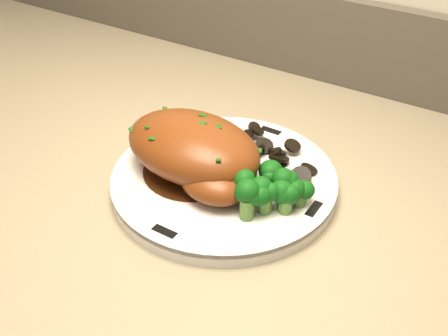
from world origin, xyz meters
The scene contains 9 objects.
plate centered at (-0.05, 1.70, 0.81)m, with size 0.24×0.24×0.02m, color silver.
rim_accent_0 centered at (-0.05, 1.80, 0.82)m, with size 0.02×0.01×0.00m, color black.
rim_accent_1 centered at (-0.16, 1.70, 0.82)m, with size 0.02×0.01×0.00m, color black.
rim_accent_2 centered at (-0.05, 1.59, 0.82)m, with size 0.02×0.01×0.00m, color black.
rim_accent_3 centered at (0.05, 1.70, 0.82)m, with size 0.02×0.01×0.00m, color black.
gravy_pool centered at (-0.09, 1.69, 0.82)m, with size 0.11×0.11×0.00m, color #341809.
chicken_breast centered at (-0.08, 1.69, 0.85)m, with size 0.16×0.11×0.06m.
mushroom_pile centered at (-0.02, 1.75, 0.83)m, with size 0.08×0.06×0.02m.
broccoli_florets centered at (0.00, 1.68, 0.84)m, with size 0.09×0.07×0.03m.
Camera 1 is at (0.19, 1.30, 1.17)m, focal length 45.00 mm.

